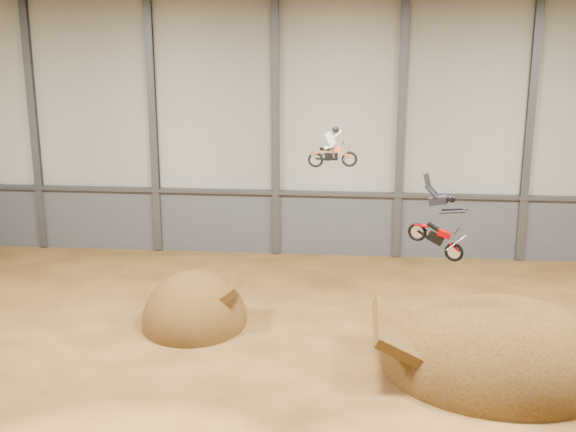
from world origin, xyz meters
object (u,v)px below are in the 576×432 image
object	(u,v)px
takeoff_ramp	(195,322)
landing_ramp	(500,368)
fmx_rider_b	(433,217)
fmx_rider_a	(333,145)

from	to	relation	value
takeoff_ramp	landing_ramp	xyz separation A→B (m)	(12.88, -3.34, 0.00)
takeoff_ramp	fmx_rider_b	bearing A→B (deg)	-16.73
landing_ramp	fmx_rider_b	distance (m)	6.72
landing_ramp	fmx_rider_b	world-z (taller)	fmx_rider_b
takeoff_ramp	fmx_rider_a	size ratio (longest dim) A/B	2.56
fmx_rider_a	takeoff_ramp	bearing A→B (deg)	-168.37
landing_ramp	fmx_rider_b	xyz separation A→B (m)	(-2.89, 0.34, 6.06)
takeoff_ramp	fmx_rider_b	size ratio (longest dim) A/B	1.75
landing_ramp	fmx_rider_b	size ratio (longest dim) A/B	3.04
fmx_rider_a	fmx_rider_b	xyz separation A→B (m)	(3.94, -3.85, -1.94)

